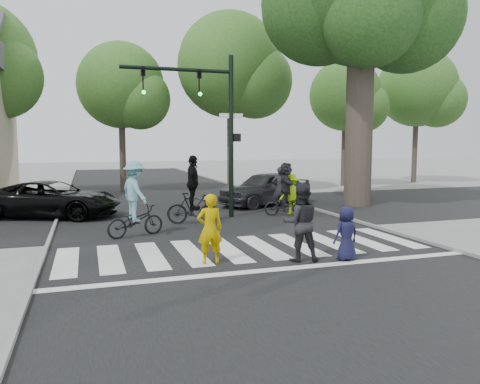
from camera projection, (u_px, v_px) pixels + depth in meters
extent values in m
plane|color=gray|center=(259.00, 257.00, 11.53)|extent=(120.00, 120.00, 0.00)
cube|color=black|center=(208.00, 224.00, 16.26)|extent=(10.00, 70.00, 0.01)
cube|color=black|center=(190.00, 212.00, 19.09)|extent=(70.00, 10.00, 0.01)
cube|color=gray|center=(53.00, 231.00, 14.69)|extent=(0.10, 70.00, 0.10)
cube|color=gray|center=(337.00, 215.00, 17.82)|extent=(0.10, 70.00, 0.10)
cube|color=silver|center=(66.00, 262.00, 11.08)|extent=(0.55, 3.00, 0.01)
cube|color=silver|center=(110.00, 258.00, 11.39)|extent=(0.55, 3.00, 0.01)
cube|color=silver|center=(151.00, 255.00, 11.70)|extent=(0.55, 3.00, 0.01)
cube|color=silver|center=(190.00, 252.00, 12.01)|extent=(0.55, 3.00, 0.01)
cube|color=silver|center=(228.00, 250.00, 12.32)|extent=(0.55, 3.00, 0.01)
cube|color=silver|center=(263.00, 247.00, 12.63)|extent=(0.55, 3.00, 0.01)
cube|color=silver|center=(297.00, 244.00, 12.94)|extent=(0.55, 3.00, 0.01)
cube|color=silver|center=(329.00, 242.00, 13.25)|extent=(0.55, 3.00, 0.01)
cube|color=silver|center=(360.00, 240.00, 13.56)|extent=(0.55, 3.00, 0.01)
cube|color=silver|center=(389.00, 238.00, 13.87)|extent=(0.55, 3.00, 0.01)
cube|color=silver|center=(277.00, 269.00, 10.40)|extent=(10.00, 0.30, 0.01)
cylinder|color=black|center=(231.00, 138.00, 17.44)|extent=(0.18, 0.18, 6.00)
cylinder|color=black|center=(177.00, 69.00, 16.57)|extent=(4.00, 0.14, 0.14)
imported|color=black|center=(199.00, 83.00, 16.87)|extent=(0.16, 0.20, 1.00)
sphere|color=#19E533|center=(200.00, 94.00, 16.79)|extent=(0.14, 0.14, 0.14)
imported|color=black|center=(143.00, 81.00, 16.25)|extent=(0.16, 0.20, 1.00)
sphere|color=#19E533|center=(144.00, 92.00, 16.17)|extent=(0.14, 0.14, 0.14)
cube|color=black|center=(237.00, 138.00, 17.51)|extent=(0.28, 0.18, 0.30)
cube|color=#FF660C|center=(239.00, 138.00, 17.55)|extent=(0.02, 0.14, 0.20)
cube|color=white|center=(231.00, 116.00, 17.36)|extent=(0.90, 0.04, 0.18)
cylinder|color=brown|center=(359.00, 127.00, 20.57)|extent=(1.20, 1.20, 7.00)
cylinder|color=brown|center=(370.00, 57.00, 20.16)|extent=(1.29, 1.74, 2.93)
sphere|color=#1B3F0F|center=(406.00, 17.00, 20.07)|extent=(4.80, 4.80, 4.80)
sphere|color=#1B3F0F|center=(320.00, 5.00, 20.49)|extent=(5.20, 5.20, 5.20)
sphere|color=#1B3F0F|center=(370.00, 17.00, 18.64)|extent=(4.00, 4.00, 4.00)
cylinder|color=brown|center=(122.00, 143.00, 26.49)|extent=(0.36, 0.36, 5.60)
sphere|color=#32711F|center=(121.00, 85.00, 26.15)|extent=(4.80, 4.80, 4.80)
sphere|color=#32711F|center=(140.00, 99.00, 25.85)|extent=(3.36, 3.36, 3.36)
cylinder|color=brown|center=(230.00, 133.00, 27.06)|extent=(0.36, 0.36, 6.72)
sphere|color=#32711F|center=(230.00, 65.00, 26.65)|extent=(6.00, 6.00, 6.00)
sphere|color=#32711F|center=(255.00, 81.00, 26.28)|extent=(4.20, 4.20, 4.20)
cylinder|color=brown|center=(344.00, 144.00, 30.36)|extent=(0.36, 0.36, 5.46)
sphere|color=#32711F|center=(345.00, 95.00, 30.03)|extent=(4.60, 4.60, 4.60)
sphere|color=#32711F|center=(363.00, 107.00, 29.75)|extent=(3.22, 3.22, 3.22)
cylinder|color=brown|center=(415.00, 139.00, 32.75)|extent=(0.36, 0.36, 6.16)
sphere|color=#32711F|center=(417.00, 88.00, 32.38)|extent=(5.40, 5.40, 5.40)
sphere|color=#32711F|center=(438.00, 100.00, 32.04)|extent=(3.78, 3.78, 3.78)
imported|color=#C19C00|center=(210.00, 229.00, 10.83)|extent=(0.61, 0.41, 1.65)
imported|color=#171738|center=(346.00, 234.00, 11.15)|extent=(0.68, 0.49, 1.31)
imported|color=black|center=(300.00, 223.00, 11.08)|extent=(1.04, 0.90, 1.85)
imported|color=black|center=(135.00, 221.00, 14.01)|extent=(1.91, 1.24, 0.95)
imported|color=#65A0B0|center=(135.00, 191.00, 13.91)|extent=(1.05, 1.34, 1.81)
imported|color=black|center=(193.00, 208.00, 16.17)|extent=(1.89, 1.08, 1.10)
imported|color=black|center=(193.00, 183.00, 16.07)|extent=(0.80, 1.20, 1.89)
imported|color=black|center=(286.00, 205.00, 17.99)|extent=(1.72, 1.11, 0.85)
imported|color=black|center=(286.00, 184.00, 17.90)|extent=(1.00, 1.59, 1.63)
imported|color=black|center=(53.00, 199.00, 17.60)|extent=(5.46, 4.05, 1.38)
imported|color=#2F2F33|center=(266.00, 188.00, 20.98)|extent=(4.85, 3.32, 1.53)
imported|color=#AAE510|center=(292.00, 194.00, 18.29)|extent=(1.03, 0.60, 1.60)
imported|color=black|center=(280.00, 189.00, 18.99)|extent=(0.80, 0.70, 1.85)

